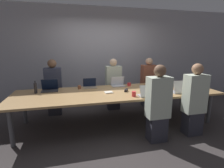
# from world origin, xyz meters

# --- Properties ---
(ground_plane) EXTENTS (24.00, 24.00, 0.00)m
(ground_plane) POSITION_xyz_m (0.00, 0.00, 0.00)
(ground_plane) COLOR #383333
(curtain_wall) EXTENTS (12.00, 0.06, 2.80)m
(curtain_wall) POSITION_xyz_m (0.00, 1.68, 1.40)
(curtain_wall) COLOR #9999A3
(curtain_wall) RESTS_ON ground_plane
(conference_table) EXTENTS (4.33, 1.34, 0.72)m
(conference_table) POSITION_xyz_m (0.00, 0.00, 0.68)
(conference_table) COLOR tan
(conference_table) RESTS_ON ground_plane
(laptop_far_center) EXTENTS (0.33, 0.22, 0.23)m
(laptop_far_center) POSITION_xyz_m (0.16, 0.52, 0.79)
(laptop_far_center) COLOR #B7B7BC
(laptop_far_center) RESTS_ON conference_table
(person_far_center) EXTENTS (0.40, 0.24, 1.37)m
(person_far_center) POSITION_xyz_m (0.15, 0.90, 0.66)
(person_far_center) COLOR #2D2D38
(person_far_center) RESTS_ON ground_plane
(cup_far_center) EXTENTS (0.09, 0.09, 0.08)m
(cup_far_center) POSITION_xyz_m (0.44, 0.45, 0.76)
(cup_far_center) COLOR red
(cup_far_center) RESTS_ON conference_table
(laptop_far_left) EXTENTS (0.35, 0.27, 0.26)m
(laptop_far_left) POSITION_xyz_m (-1.42, 0.42, 0.80)
(laptop_far_left) COLOR #333338
(laptop_far_left) RESTS_ON conference_table
(person_far_left) EXTENTS (0.40, 0.24, 1.38)m
(person_far_left) POSITION_xyz_m (-1.38, 0.88, 0.67)
(person_far_left) COLOR #2D2D38
(person_far_left) RESTS_ON ground_plane
(bottle_far_left) EXTENTS (0.06, 0.06, 0.27)m
(bottle_far_left) POSITION_xyz_m (-1.68, 0.27, 0.84)
(bottle_far_left) COLOR black
(bottle_far_left) RESTS_ON conference_table
(laptop_near_midright) EXTENTS (0.35, 0.23, 0.23)m
(laptop_near_midright) POSITION_xyz_m (0.48, -0.51, 0.79)
(laptop_near_midright) COLOR #B7B7BC
(laptop_near_midright) RESTS_ON conference_table
(person_near_midright) EXTENTS (0.40, 0.24, 1.38)m
(person_near_midright) POSITION_xyz_m (0.50, -0.89, 0.67)
(person_near_midright) COLOR #2D2D38
(person_near_midright) RESTS_ON ground_plane
(cup_near_midright) EXTENTS (0.08, 0.08, 0.10)m
(cup_near_midright) POSITION_xyz_m (0.21, -0.45, 0.77)
(cup_near_midright) COLOR red
(cup_near_midright) RESTS_ON conference_table
(bottle_near_midright) EXTENTS (0.06, 0.06, 0.24)m
(bottle_near_midright) POSITION_xyz_m (0.73, -0.41, 0.83)
(bottle_near_midright) COLOR black
(bottle_near_midright) RESTS_ON conference_table
(laptop_far_midleft) EXTENTS (0.31, 0.22, 0.23)m
(laptop_far_midleft) POSITION_xyz_m (-0.53, 0.51, 0.79)
(laptop_far_midleft) COLOR gray
(laptop_far_midleft) RESTS_ON conference_table
(cup_far_midleft) EXTENTS (0.08, 0.08, 0.08)m
(cup_far_midleft) POSITION_xyz_m (-0.78, 0.44, 0.77)
(cup_far_midleft) COLOR brown
(cup_far_midleft) RESTS_ON conference_table
(laptop_near_right) EXTENTS (0.31, 0.26, 0.26)m
(laptop_near_right) POSITION_xyz_m (1.24, -0.42, 0.80)
(laptop_near_right) COLOR #B7B7BC
(laptop_near_right) RESTS_ON conference_table
(person_near_right) EXTENTS (0.40, 0.24, 1.38)m
(person_near_right) POSITION_xyz_m (1.28, -0.84, 0.67)
(person_near_right) COLOR #2D2D38
(person_near_right) RESTS_ON ground_plane
(cup_near_right) EXTENTS (0.07, 0.07, 0.08)m
(cup_near_right) POSITION_xyz_m (1.49, -0.38, 0.76)
(cup_near_right) COLOR brown
(cup_near_right) RESTS_ON conference_table
(bottle_near_right) EXTENTS (0.07, 0.07, 0.22)m
(bottle_near_right) POSITION_xyz_m (1.49, -0.24, 0.82)
(bottle_near_right) COLOR #ADD1E0
(bottle_near_right) RESTS_ON conference_table
(laptop_far_right) EXTENTS (0.34, 0.23, 0.22)m
(laptop_far_right) POSITION_xyz_m (1.24, 0.45, 0.79)
(laptop_far_right) COLOR #333338
(laptop_far_right) RESTS_ON conference_table
(person_far_right) EXTENTS (0.40, 0.24, 1.37)m
(person_far_right) POSITION_xyz_m (1.18, 0.93, 0.66)
(person_far_right) COLOR #2D2D38
(person_far_right) RESTS_ON ground_plane
(bottle_far_right) EXTENTS (0.06, 0.06, 0.23)m
(bottle_far_right) POSITION_xyz_m (0.98, 0.28, 0.82)
(bottle_far_right) COLOR black
(bottle_far_right) RESTS_ON conference_table
(stapler) EXTENTS (0.12, 0.15, 0.05)m
(stapler) POSITION_xyz_m (0.19, -0.04, 0.75)
(stapler) COLOR black
(stapler) RESTS_ON conference_table
(notebook) EXTENTS (0.18, 0.15, 0.02)m
(notebook) POSITION_xyz_m (-0.20, -0.06, 0.73)
(notebook) COLOR silver
(notebook) RESTS_ON conference_table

